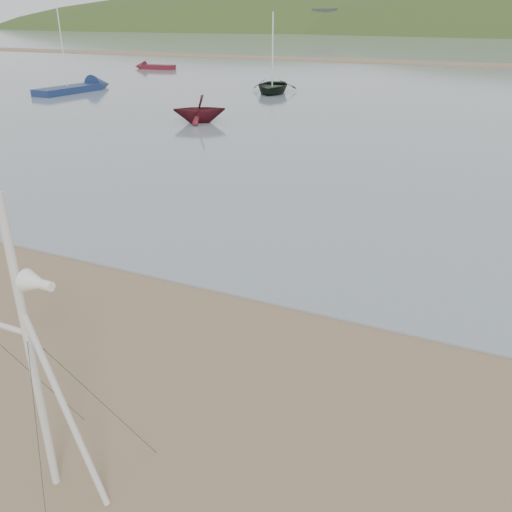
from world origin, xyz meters
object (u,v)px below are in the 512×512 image
at_px(boat_dark, 273,60).
at_px(boat_red, 199,96).
at_px(mast_rig, 36,412).
at_px(dinghy_red_far, 150,67).
at_px(sailboat_blue_near, 87,87).

relative_size(boat_dark, boat_red, 1.70).
xyz_separation_m(mast_rig, boat_red, (-11.45, 23.07, 0.33)).
height_order(dinghy_red_far, sailboat_blue_near, sailboat_blue_near).
xyz_separation_m(boat_red, dinghy_red_far, (-22.47, 26.82, -1.19)).
xyz_separation_m(mast_rig, dinghy_red_far, (-33.92, 49.89, -0.86)).
xyz_separation_m(mast_rig, boat_dark, (-12.91, 36.55, 1.35)).
distance_m(boat_red, dinghy_red_far, 35.01).
bearing_deg(dinghy_red_far, boat_red, -50.04).
xyz_separation_m(dinghy_red_far, sailboat_blue_near, (6.75, -18.15, 0.01)).
height_order(mast_rig, dinghy_red_far, mast_rig).
bearing_deg(dinghy_red_far, sailboat_blue_near, -69.59).
xyz_separation_m(boat_dark, dinghy_red_far, (-21.01, 13.34, -2.20)).
bearing_deg(sailboat_blue_near, mast_rig, -49.44).
relative_size(mast_rig, boat_red, 1.65).
distance_m(boat_dark, dinghy_red_far, 24.99).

